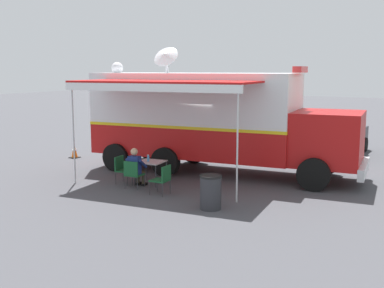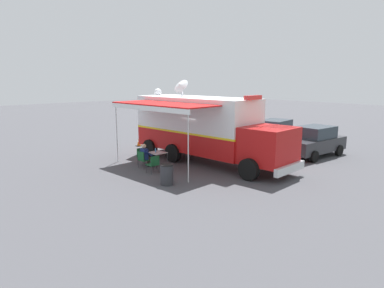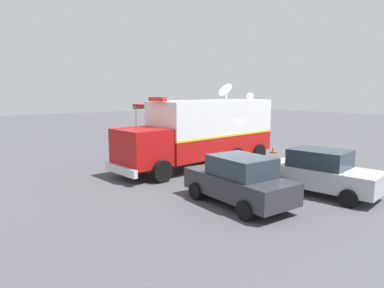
% 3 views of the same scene
% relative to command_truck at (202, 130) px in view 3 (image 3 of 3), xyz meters
% --- Properties ---
extents(ground_plane, '(100.00, 100.00, 0.00)m').
position_rel_command_truck_xyz_m(ground_plane, '(0.02, -0.75, -1.94)').
color(ground_plane, '#47474C').
extents(lot_stripe, '(0.43, 4.80, 0.01)m').
position_rel_command_truck_xyz_m(lot_stripe, '(-3.81, -2.56, -1.94)').
color(lot_stripe, silver).
rests_on(lot_stripe, ground).
extents(command_truck, '(5.35, 9.63, 4.53)m').
position_rel_command_truck_xyz_m(command_truck, '(0.00, 0.00, 0.00)').
color(command_truck, '#B71414').
rests_on(command_truck, ground).
extents(folding_table, '(0.85, 0.85, 0.73)m').
position_rel_command_truck_xyz_m(folding_table, '(2.48, -1.04, -1.27)').
color(folding_table, silver).
rests_on(folding_table, ground).
extents(water_bottle, '(0.07, 0.07, 0.22)m').
position_rel_command_truck_xyz_m(water_bottle, '(2.53, -1.11, -1.11)').
color(water_bottle, '#4C99D8').
rests_on(water_bottle, folding_table).
extents(folding_chair_at_table, '(0.51, 0.51, 0.87)m').
position_rel_command_truck_xyz_m(folding_chair_at_table, '(3.28, -1.18, -1.43)').
color(folding_chair_at_table, '#19562D').
rests_on(folding_chair_at_table, ground).
extents(folding_chair_beside_table, '(0.51, 0.51, 0.87)m').
position_rel_command_truck_xyz_m(folding_chair_beside_table, '(2.85, -1.89, -1.43)').
color(folding_chair_beside_table, '#19562D').
rests_on(folding_chair_beside_table, ground).
extents(folding_chair_spare_by_truck, '(0.48, 0.48, 0.87)m').
position_rel_command_truck_xyz_m(folding_chair_spare_by_truck, '(3.46, -0.01, -1.43)').
color(folding_chair_spare_by_truck, '#19562D').
rests_on(folding_chair_spare_by_truck, ground).
extents(seated_responder, '(0.68, 0.58, 1.25)m').
position_rel_command_truck_xyz_m(seated_responder, '(3.09, -1.19, -1.29)').
color(seated_responder, navy).
rests_on(seated_responder, ground).
extents(trash_bin, '(0.57, 0.57, 0.91)m').
position_rel_command_truck_xyz_m(trash_bin, '(4.09, 1.83, -1.49)').
color(trash_bin, '#2D2D33').
rests_on(trash_bin, ground).
extents(traffic_cone, '(0.36, 0.36, 0.58)m').
position_rel_command_truck_xyz_m(traffic_cone, '(0.16, -6.27, -1.66)').
color(traffic_cone, black).
rests_on(traffic_cone, ground).
extents(car_behind_truck, '(4.42, 2.47, 1.76)m').
position_rel_command_truck_xyz_m(car_behind_truck, '(-6.88, -0.25, -1.06)').
color(car_behind_truck, '#B2B5BA').
rests_on(car_behind_truck, ground).
extents(car_far_corner, '(4.30, 2.22, 1.76)m').
position_rel_command_truck_xyz_m(car_far_corner, '(-5.75, 3.19, -1.06)').
color(car_far_corner, '#2D2D33').
rests_on(car_far_corner, ground).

